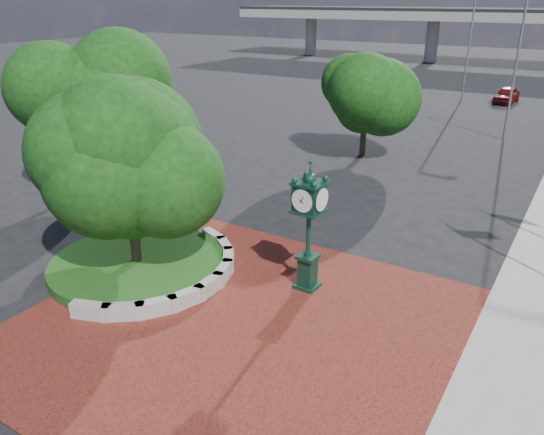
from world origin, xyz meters
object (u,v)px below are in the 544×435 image
(post_clock, at_px, (309,222))
(parked_car, at_px, (507,95))
(street_lamp_far, at_px, (473,37))
(street_lamp_near, at_px, (521,59))

(post_clock, relative_size, parked_car, 1.03)
(post_clock, height_order, parked_car, post_clock)
(post_clock, relative_size, street_lamp_far, 0.45)
(parked_car, distance_m, street_lamp_near, 15.37)
(street_lamp_near, xyz_separation_m, street_lamp_far, (-6.06, 14.03, 0.36))
(parked_car, distance_m, street_lamp_far, 6.09)
(parked_car, xyz_separation_m, street_lamp_near, (2.49, -14.47, 4.56))
(parked_car, bearing_deg, street_lamp_near, -76.26)
(parked_car, height_order, street_lamp_far, street_lamp_far)
(post_clock, bearing_deg, street_lamp_far, 95.71)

